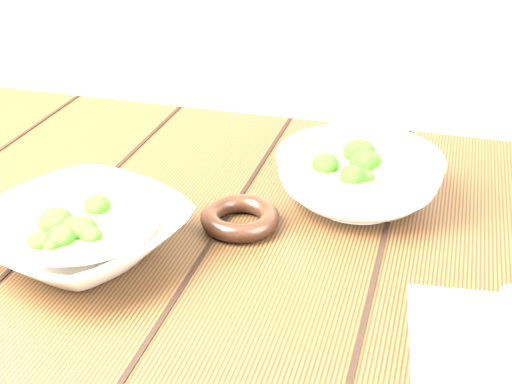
% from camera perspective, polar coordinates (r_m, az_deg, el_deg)
% --- Properties ---
extents(table, '(1.20, 0.80, 0.75)m').
position_cam_1_polar(table, '(0.94, -1.93, -9.98)').
color(table, '#301E0D').
rests_on(table, ground).
extents(soup_bowl_front, '(0.30, 0.30, 0.07)m').
position_cam_1_polar(soup_bowl_front, '(0.85, -13.81, -3.15)').
color(soup_bowl_front, silver).
rests_on(soup_bowl_front, table).
extents(soup_bowl_back, '(0.23, 0.23, 0.08)m').
position_cam_1_polar(soup_bowl_back, '(0.94, 8.21, 1.18)').
color(soup_bowl_back, silver).
rests_on(soup_bowl_back, table).
extents(trivet, '(0.11, 0.11, 0.02)m').
position_cam_1_polar(trivet, '(0.89, -1.28, -2.10)').
color(trivet, black).
rests_on(trivet, table).
extents(spoon_left, '(0.04, 0.17, 0.01)m').
position_cam_1_polar(spoon_left, '(0.77, 19.53, -9.28)').
color(spoon_left, '#9F9C8D').
rests_on(spoon_left, napkin).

